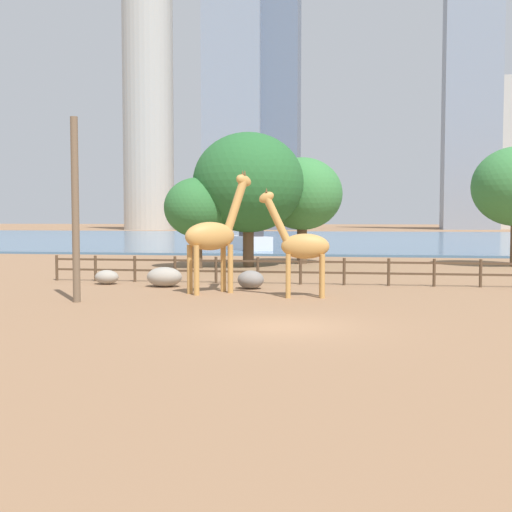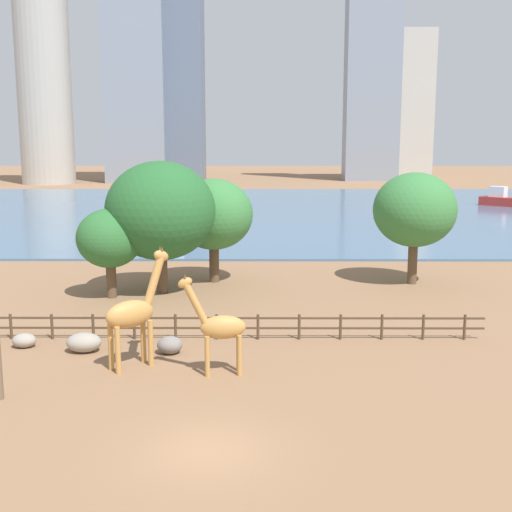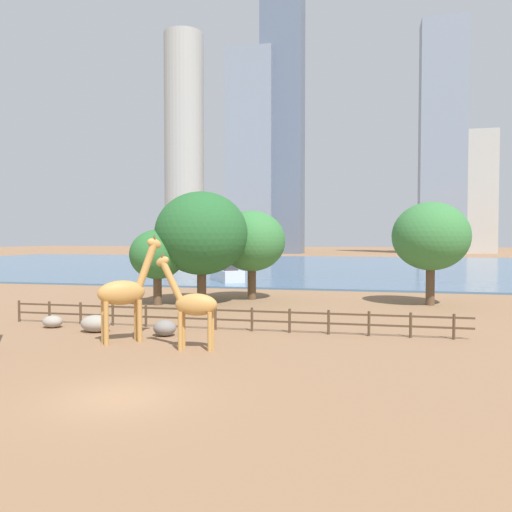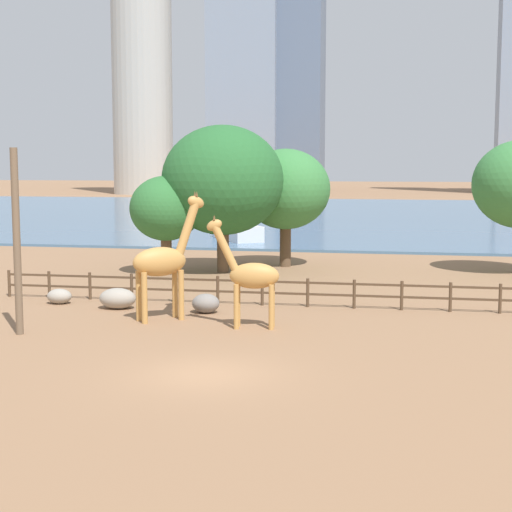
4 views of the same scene
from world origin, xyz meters
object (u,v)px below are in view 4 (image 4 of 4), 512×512
object	(u,v)px
utility_pole	(17,242)
boulder_small	(59,296)
boulder_near_fence	(206,303)
tree_center_broad	(166,209)
giraffe_companion	(250,275)
giraffe_tall	(164,261)
tree_left_large	(286,190)
tree_left_small	(223,180)
boulder_by_pole	(118,298)
boat_sailboat	(238,228)

from	to	relation	value
utility_pole	boulder_small	world-z (taller)	utility_pole
boulder_near_fence	tree_center_broad	size ratio (longest dim) A/B	0.21
giraffe_companion	utility_pole	world-z (taller)	utility_pole
giraffe_tall	tree_left_large	xyz separation A→B (m)	(2.28, 17.94, 2.38)
giraffe_companion	boulder_near_fence	world-z (taller)	giraffe_companion
giraffe_tall	boulder_near_fence	bearing A→B (deg)	14.89
tree_left_large	tree_left_small	bearing A→B (deg)	-132.50
utility_pole	boulder_by_pole	world-z (taller)	utility_pole
boulder_near_fence	giraffe_tall	bearing A→B (deg)	-125.12
utility_pole	boulder_small	distance (m)	7.30
tree_left_large	boat_sailboat	distance (m)	16.32
tree_left_large	tree_center_broad	size ratio (longest dim) A/B	1.28
utility_pole	boulder_small	bearing A→B (deg)	102.19
boulder_by_pole	tree_left_small	size ratio (longest dim) A/B	0.19
boulder_near_fence	tree_left_large	xyz separation A→B (m)	(0.99, 16.11, 4.43)
tree_center_broad	tree_left_small	distance (m)	3.74
utility_pole	boulder_small	xyz separation A→B (m)	(-1.39, 6.43, -3.16)
tree_center_broad	giraffe_tall	bearing A→B (deg)	-72.95
boulder_small	tree_center_broad	bearing A→B (deg)	79.46
utility_pole	giraffe_companion	bearing A→B (deg)	18.65
tree_left_large	giraffe_companion	bearing A→B (deg)	-85.38
boulder_small	tree_center_broad	world-z (taller)	tree_center_broad
tree_center_broad	boat_sailboat	world-z (taller)	boat_sailboat
tree_left_small	utility_pole	bearing A→B (deg)	-101.25
tree_center_broad	tree_left_small	bearing A→B (deg)	24.06
utility_pole	tree_left_large	size ratio (longest dim) A/B	0.95
giraffe_companion	tree_left_large	world-z (taller)	tree_left_large
giraffe_tall	tree_left_small	distance (m)	14.78
utility_pole	boulder_small	size ratio (longest dim) A/B	6.07
giraffe_tall	giraffe_companion	size ratio (longest dim) A/B	1.20
boulder_by_pole	tree_left_small	bearing A→B (deg)	81.30
tree_left_small	boulder_by_pole	bearing A→B (deg)	-98.70
tree_center_broad	giraffe_companion	bearing A→B (deg)	-60.76
giraffe_companion	tree_left_small	world-z (taller)	tree_left_small
boulder_by_pole	tree_center_broad	xyz separation A→B (m)	(-1.18, 11.01, 3.37)
tree_left_large	tree_left_small	world-z (taller)	tree_left_small
giraffe_companion	boulder_small	bearing A→B (deg)	-26.35
boulder_near_fence	boat_sailboat	distance (m)	31.19
utility_pole	tree_left_large	distance (m)	22.73
giraffe_companion	tree_left_large	xyz separation A→B (m)	(-1.52, 18.82, 2.76)
tree_left_small	boat_sailboat	xyz separation A→B (m)	(-3.02, 18.13, -4.31)
tree_center_broad	boat_sailboat	distance (m)	19.69
giraffe_companion	utility_pole	distance (m)	8.92
utility_pole	tree_center_broad	distance (m)	16.77
boulder_near_fence	tree_left_small	distance (m)	13.76
boulder_by_pole	boulder_small	distance (m)	3.18
giraffe_companion	utility_pole	size ratio (longest dim) A/B	0.63
boulder_near_fence	tree_center_broad	distance (m)	12.88
utility_pole	boat_sailboat	world-z (taller)	utility_pole
boulder_near_fence	boulder_by_pole	world-z (taller)	boulder_by_pole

